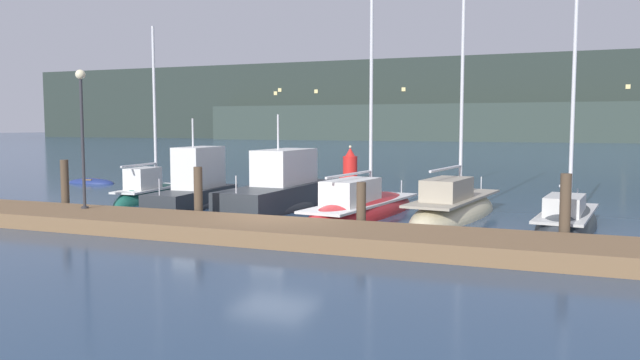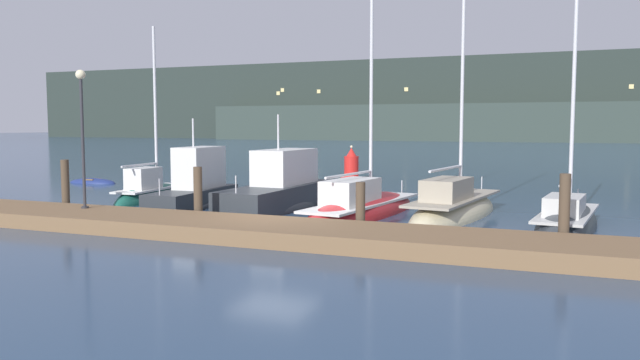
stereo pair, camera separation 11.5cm
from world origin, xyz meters
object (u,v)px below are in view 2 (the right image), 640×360
object	(u,v)px
motorboat_berth_3	(278,199)
channel_buoy	(351,167)
sailboat_berth_5	(454,213)
dock_lamppost	(82,117)
sailboat_berth_4	(362,212)
sailboat_berth_6	(567,226)
motorboat_berth_2	(195,194)
rowboat_adrift	(93,183)
sailboat_berth_1	(151,196)

from	to	relation	value
motorboat_berth_3	channel_buoy	distance (m)	13.05
sailboat_berth_5	dock_lamppost	distance (m)	12.94
sailboat_berth_4	sailboat_berth_6	world-z (taller)	sailboat_berth_4
sailboat_berth_4	motorboat_berth_3	bearing A→B (deg)	169.56
motorboat_berth_2	channel_buoy	distance (m)	13.69
dock_lamppost	rowboat_adrift	bearing A→B (deg)	130.94
rowboat_adrift	motorboat_berth_2	bearing A→B (deg)	-30.18
sailboat_berth_5	rowboat_adrift	world-z (taller)	sailboat_berth_5
sailboat_berth_1	motorboat_berth_3	size ratio (longest dim) A/B	1.12
sailboat_berth_1	sailboat_berth_5	bearing A→B (deg)	-0.45
sailboat_berth_6	rowboat_adrift	bearing A→B (deg)	165.08
sailboat_berth_5	sailboat_berth_6	xyz separation A→B (m)	(3.66, -1.19, -0.05)
motorboat_berth_2	motorboat_berth_3	bearing A→B (deg)	10.07
dock_lamppost	rowboat_adrift	xyz separation A→B (m)	(-9.46, 10.91, -3.44)
channel_buoy	dock_lamppost	bearing A→B (deg)	-99.44
sailboat_berth_5	rowboat_adrift	bearing A→B (deg)	165.63
sailboat_berth_1	channel_buoy	size ratio (longest dim) A/B	4.01
motorboat_berth_3	dock_lamppost	world-z (taller)	dock_lamppost
channel_buoy	rowboat_adrift	bearing A→B (deg)	-149.45
sailboat_berth_4	rowboat_adrift	size ratio (longest dim) A/B	4.34
motorboat_berth_3	channel_buoy	bearing A→B (deg)	96.57
motorboat_berth_3	dock_lamppost	bearing A→B (deg)	-130.40
sailboat_berth_5	channel_buoy	size ratio (longest dim) A/B	5.94
dock_lamppost	motorboat_berth_3	bearing A→B (deg)	49.60
motorboat_berth_2	channel_buoy	xyz separation A→B (m)	(1.88, 13.56, 0.27)
sailboat_berth_1	channel_buoy	bearing A→B (deg)	69.51
motorboat_berth_2	dock_lamppost	bearing A→B (deg)	-103.84
sailboat_berth_1	sailboat_berth_5	world-z (taller)	sailboat_berth_5
sailboat_berth_4	channel_buoy	distance (m)	14.55
motorboat_berth_3	sailboat_berth_5	xyz separation A→B (m)	(6.64, 0.29, -0.24)
motorboat_berth_3	sailboat_berth_4	xyz separation A→B (m)	(3.58, -0.66, -0.24)
sailboat_berth_1	motorboat_berth_2	xyz separation A→B (m)	(2.82, -0.99, 0.32)
sailboat_berth_6	dock_lamppost	bearing A→B (deg)	-163.36
sailboat_berth_5	motorboat_berth_3	bearing A→B (deg)	-177.46
motorboat_berth_3	sailboat_berth_4	bearing A→B (deg)	-10.44
sailboat_berth_4	channel_buoy	xyz separation A→B (m)	(-5.07, 13.62, 0.61)
sailboat_berth_6	channel_buoy	world-z (taller)	sailboat_berth_6
dock_lamppost	motorboat_berth_2	bearing A→B (deg)	76.16
dock_lamppost	rowboat_adrift	size ratio (longest dim) A/B	1.56
dock_lamppost	channel_buoy	bearing A→B (deg)	80.56
motorboat_berth_2	sailboat_berth_5	xyz separation A→B (m)	(10.01, 0.89, -0.34)
sailboat_berth_4	sailboat_berth_6	xyz separation A→B (m)	(6.73, -0.23, -0.05)
sailboat_berth_6	motorboat_berth_2	bearing A→B (deg)	178.77
sailboat_berth_1	sailboat_berth_6	world-z (taller)	sailboat_berth_6
motorboat_berth_2	sailboat_berth_6	distance (m)	13.68
motorboat_berth_2	sailboat_berth_6	world-z (taller)	sailboat_berth_6
sailboat_berth_1	channel_buoy	world-z (taller)	sailboat_berth_1
sailboat_berth_1	motorboat_berth_3	distance (m)	6.21
dock_lamppost	rowboat_adrift	distance (m)	14.85
motorboat_berth_2	rowboat_adrift	distance (m)	12.30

